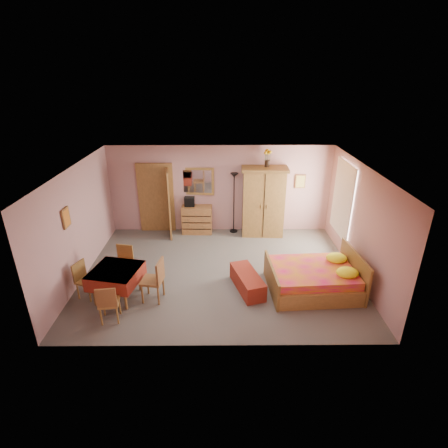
{
  "coord_description": "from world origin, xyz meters",
  "views": [
    {
      "loc": [
        0.05,
        -7.35,
        4.53
      ],
      "look_at": [
        0.1,
        0.3,
        1.15
      ],
      "focal_mm": 28.0,
      "sensor_mm": 36.0,
      "label": 1
    }
  ],
  "objects_px": {
    "chair_south": "(109,302)",
    "chair_east": "(152,280)",
    "chest_of_drawers": "(197,220)",
    "stereo": "(190,202)",
    "chair_west": "(87,280)",
    "dining_table": "(117,284)",
    "wall_mirror": "(196,181)",
    "bench": "(247,281)",
    "bed": "(313,272)",
    "chair_north": "(123,265)",
    "wardrobe": "(263,202)",
    "floor_lamp": "(234,203)",
    "sunflower_vase": "(267,158)"
  },
  "relations": [
    {
      "from": "wardrobe",
      "to": "sunflower_vase",
      "type": "relative_size",
      "value": 4.14
    },
    {
      "from": "chest_of_drawers",
      "to": "stereo",
      "type": "xyz_separation_m",
      "value": [
        -0.21,
        0.05,
        0.56
      ]
    },
    {
      "from": "chair_west",
      "to": "dining_table",
      "type": "bearing_deg",
      "value": 106.55
    },
    {
      "from": "wardrobe",
      "to": "bench",
      "type": "distance_m",
      "value": 3.08
    },
    {
      "from": "wall_mirror",
      "to": "chair_north",
      "type": "relative_size",
      "value": 1.21
    },
    {
      "from": "stereo",
      "to": "chair_south",
      "type": "xyz_separation_m",
      "value": [
        -1.24,
        -4.1,
        -0.56
      ]
    },
    {
      "from": "wall_mirror",
      "to": "bench",
      "type": "height_order",
      "value": "wall_mirror"
    },
    {
      "from": "chair_south",
      "to": "chair_north",
      "type": "distance_m",
      "value": 1.39
    },
    {
      "from": "floor_lamp",
      "to": "bench",
      "type": "distance_m",
      "value": 3.17
    },
    {
      "from": "bed",
      "to": "bench",
      "type": "xyz_separation_m",
      "value": [
        -1.44,
        0.02,
        -0.25
      ]
    },
    {
      "from": "bench",
      "to": "sunflower_vase",
      "type": "bearing_deg",
      "value": 76.76
    },
    {
      "from": "wardrobe",
      "to": "chair_west",
      "type": "height_order",
      "value": "wardrobe"
    },
    {
      "from": "bench",
      "to": "chair_south",
      "type": "bearing_deg",
      "value": -159.44
    },
    {
      "from": "floor_lamp",
      "to": "chair_south",
      "type": "bearing_deg",
      "value": -121.79
    },
    {
      "from": "chair_north",
      "to": "chair_south",
      "type": "bearing_deg",
      "value": 104.08
    },
    {
      "from": "wall_mirror",
      "to": "chair_north",
      "type": "distance_m",
      "value": 3.45
    },
    {
      "from": "dining_table",
      "to": "chair_west",
      "type": "xyz_separation_m",
      "value": [
        -0.65,
        0.04,
        0.06
      ]
    },
    {
      "from": "chest_of_drawers",
      "to": "bench",
      "type": "bearing_deg",
      "value": -64.95
    },
    {
      "from": "chest_of_drawers",
      "to": "chair_south",
      "type": "height_order",
      "value": "chest_of_drawers"
    },
    {
      "from": "wall_mirror",
      "to": "stereo",
      "type": "height_order",
      "value": "wall_mirror"
    },
    {
      "from": "sunflower_vase",
      "to": "bed",
      "type": "bearing_deg",
      "value": -76.18
    },
    {
      "from": "wardrobe",
      "to": "chair_west",
      "type": "xyz_separation_m",
      "value": [
        -4.1,
        -3.16,
        -0.61
      ]
    },
    {
      "from": "sunflower_vase",
      "to": "bed",
      "type": "relative_size",
      "value": 0.25
    },
    {
      "from": "chair_east",
      "to": "floor_lamp",
      "type": "bearing_deg",
      "value": -19.32
    },
    {
      "from": "bed",
      "to": "wall_mirror",
      "type": "bearing_deg",
      "value": 126.64
    },
    {
      "from": "bed",
      "to": "chair_west",
      "type": "height_order",
      "value": "bed"
    },
    {
      "from": "chair_north",
      "to": "chair_west",
      "type": "relative_size",
      "value": 1.04
    },
    {
      "from": "sunflower_vase",
      "to": "bed",
      "type": "height_order",
      "value": "sunflower_vase"
    },
    {
      "from": "chest_of_drawers",
      "to": "stereo",
      "type": "bearing_deg",
      "value": 168.93
    },
    {
      "from": "chair_south",
      "to": "wardrobe",
      "type": "bearing_deg",
      "value": 41.56
    },
    {
      "from": "chair_east",
      "to": "wall_mirror",
      "type": "bearing_deg",
      "value": -2.81
    },
    {
      "from": "bench",
      "to": "chest_of_drawers",
      "type": "bearing_deg",
      "value": 113.47
    },
    {
      "from": "floor_lamp",
      "to": "bed",
      "type": "xyz_separation_m",
      "value": [
        1.65,
        -3.1,
        -0.47
      ]
    },
    {
      "from": "chair_south",
      "to": "chair_east",
      "type": "xyz_separation_m",
      "value": [
        0.72,
        0.67,
        0.06
      ]
    },
    {
      "from": "floor_lamp",
      "to": "chair_south",
      "type": "height_order",
      "value": "floor_lamp"
    },
    {
      "from": "floor_lamp",
      "to": "chair_west",
      "type": "relative_size",
      "value": 2.22
    },
    {
      "from": "sunflower_vase",
      "to": "chair_east",
      "type": "distance_m",
      "value": 4.7
    },
    {
      "from": "stereo",
      "to": "sunflower_vase",
      "type": "distance_m",
      "value": 2.59
    },
    {
      "from": "dining_table",
      "to": "chair_east",
      "type": "height_order",
      "value": "chair_east"
    },
    {
      "from": "chair_north",
      "to": "chest_of_drawers",
      "type": "bearing_deg",
      "value": -109.55
    },
    {
      "from": "chair_west",
      "to": "chair_east",
      "type": "height_order",
      "value": "chair_east"
    },
    {
      "from": "wardrobe",
      "to": "chair_west",
      "type": "distance_m",
      "value": 5.21
    },
    {
      "from": "stereo",
      "to": "bed",
      "type": "height_order",
      "value": "stereo"
    },
    {
      "from": "bench",
      "to": "chair_west",
      "type": "relative_size",
      "value": 1.45
    },
    {
      "from": "wall_mirror",
      "to": "bench",
      "type": "xyz_separation_m",
      "value": [
        1.31,
        -3.23,
        -1.35
      ]
    },
    {
      "from": "chair_south",
      "to": "floor_lamp",
      "type": "bearing_deg",
      "value": 50.64
    },
    {
      "from": "dining_table",
      "to": "sunflower_vase",
      "type": "bearing_deg",
      "value": 43.11
    },
    {
      "from": "sunflower_vase",
      "to": "chair_north",
      "type": "distance_m",
      "value": 4.8
    },
    {
      "from": "chair_south",
      "to": "chair_north",
      "type": "height_order",
      "value": "chair_north"
    },
    {
      "from": "chair_north",
      "to": "wall_mirror",
      "type": "bearing_deg",
      "value": -107.7
    }
  ]
}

